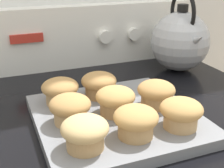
# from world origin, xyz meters

# --- Properties ---
(control_panel) EXTENTS (0.72, 0.07, 0.18)m
(control_panel) POSITION_xyz_m (0.00, 0.61, 1.02)
(control_panel) COLOR white
(control_panel) RESTS_ON stove_range
(muffin_pan) EXTENTS (0.31, 0.31, 0.02)m
(muffin_pan) POSITION_xyz_m (-0.04, 0.23, 0.93)
(muffin_pan) COLOR slate
(muffin_pan) RESTS_ON stove_range
(muffin_r0_c0) EXTENTS (0.08, 0.08, 0.06)m
(muffin_r0_c0) POSITION_xyz_m (-0.14, 0.13, 0.98)
(muffin_r0_c0) COLOR tan
(muffin_r0_c0) RESTS_ON muffin_pan
(muffin_r0_c1) EXTENTS (0.08, 0.08, 0.06)m
(muffin_r0_c1) POSITION_xyz_m (-0.04, 0.14, 0.98)
(muffin_r0_c1) COLOR tan
(muffin_r0_c1) RESTS_ON muffin_pan
(muffin_r0_c2) EXTENTS (0.08, 0.08, 0.06)m
(muffin_r0_c2) POSITION_xyz_m (0.05, 0.13, 0.98)
(muffin_r0_c2) COLOR tan
(muffin_r0_c2) RESTS_ON muffin_pan
(muffin_r1_c0) EXTENTS (0.08, 0.08, 0.06)m
(muffin_r1_c0) POSITION_xyz_m (-0.14, 0.23, 0.98)
(muffin_r1_c0) COLOR tan
(muffin_r1_c0) RESTS_ON muffin_pan
(muffin_r1_c1) EXTENTS (0.08, 0.08, 0.06)m
(muffin_r1_c1) POSITION_xyz_m (-0.04, 0.23, 0.98)
(muffin_r1_c1) COLOR #A37A4C
(muffin_r1_c1) RESTS_ON muffin_pan
(muffin_r1_c2) EXTENTS (0.08, 0.08, 0.06)m
(muffin_r1_c2) POSITION_xyz_m (0.05, 0.23, 0.98)
(muffin_r1_c2) COLOR tan
(muffin_r1_c2) RESTS_ON muffin_pan
(muffin_r2_c0) EXTENTS (0.08, 0.08, 0.06)m
(muffin_r2_c0) POSITION_xyz_m (-0.13, 0.32, 0.98)
(muffin_r2_c0) COLOR tan
(muffin_r2_c0) RESTS_ON muffin_pan
(muffin_r2_c1) EXTENTS (0.08, 0.08, 0.06)m
(muffin_r2_c1) POSITION_xyz_m (-0.05, 0.32, 0.98)
(muffin_r2_c1) COLOR #A37A4C
(muffin_r2_c1) RESTS_ON muffin_pan
(tea_kettle) EXTENTS (0.17, 0.21, 0.23)m
(tea_kettle) POSITION_xyz_m (0.26, 0.46, 1.01)
(tea_kettle) COLOR #ADAFB5
(tea_kettle) RESTS_ON stove_range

